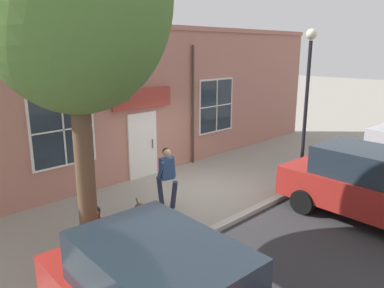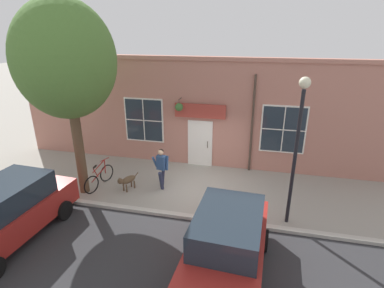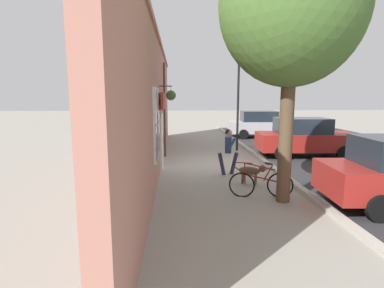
{
  "view_description": "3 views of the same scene",
  "coord_description": "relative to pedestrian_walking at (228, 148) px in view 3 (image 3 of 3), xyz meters",
  "views": [
    {
      "loc": [
        7.17,
        -7.36,
        4.05
      ],
      "look_at": [
        -0.25,
        -0.08,
        1.38
      ],
      "focal_mm": 35.0,
      "sensor_mm": 36.0,
      "label": 1
    },
    {
      "loc": [
        10.05,
        2.04,
        5.79
      ],
      "look_at": [
        -0.92,
        -0.49,
        1.48
      ],
      "focal_mm": 28.0,
      "sensor_mm": 36.0,
      "label": 2
    },
    {
      "loc": [
        -1.6,
        -11.59,
        2.73
      ],
      "look_at": [
        -1.03,
        -0.68,
        0.97
      ],
      "focal_mm": 28.0,
      "sensor_mm": 36.0,
      "label": 3
    }
  ],
  "objects": [
    {
      "name": "storefront_facade",
      "position": [
        -2.54,
        1.42,
        1.44
      ],
      "size": [
        0.95,
        18.0,
        4.77
      ],
      "color": "#B27566",
      "rests_on": "ground_plane"
    },
    {
      "name": "parked_car_far_end",
      "position": [
        3.78,
        9.31,
        -0.07
      ],
      "size": [
        4.38,
        2.1,
        1.75
      ],
      "color": "#B7B7BC",
      "rests_on": "ground_plane"
    },
    {
      "name": "pedestrian_walking",
      "position": [
        0.0,
        0.0,
        0.0
      ],
      "size": [
        0.76,
        0.61,
        1.61
      ],
      "color": "#282D47",
      "rests_on": "ground_plane"
    },
    {
      "name": "dog_on_leash",
      "position": [
        0.53,
        -1.22,
        -0.53
      ],
      "size": [
        1.0,
        0.53,
        0.66
      ],
      "color": "brown",
      "rests_on": "ground_plane"
    },
    {
      "name": "street_tree_by_curb",
      "position": [
        0.92,
        -2.79,
        3.82
      ],
      "size": [
        3.52,
        3.17,
        6.8
      ],
      "color": "brown",
      "rests_on": "ground_plane"
    },
    {
      "name": "leaning_bicycle",
      "position": [
        0.48,
        -2.41,
        -0.57
      ],
      "size": [
        1.72,
        0.34,
        1.01
      ],
      "color": "black",
      "rests_on": "ground_plane"
    },
    {
      "name": "parked_car_mid_block",
      "position": [
        4.0,
        2.97,
        -0.07
      ],
      "size": [
        4.38,
        2.1,
        1.75
      ],
      "color": "maroon",
      "rests_on": "ground_plane"
    },
    {
      "name": "street_lamp",
      "position": [
        1.25,
        4.62,
        2.08
      ],
      "size": [
        0.32,
        0.32,
        4.61
      ],
      "color": "black",
      "rests_on": "ground_plane"
    },
    {
      "name": "curb_and_road",
      "position": [
        5.65,
        1.43,
        -0.94
      ],
      "size": [
        10.1,
        28.0,
        0.12
      ],
      "color": "#B2ADA3",
      "rests_on": "ground_plane"
    },
    {
      "name": "ground_plane",
      "position": [
        -0.2,
        1.43,
        -0.95
      ],
      "size": [
        90.0,
        90.0,
        0.0
      ],
      "primitive_type": "plane",
      "color": "gray"
    }
  ]
}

